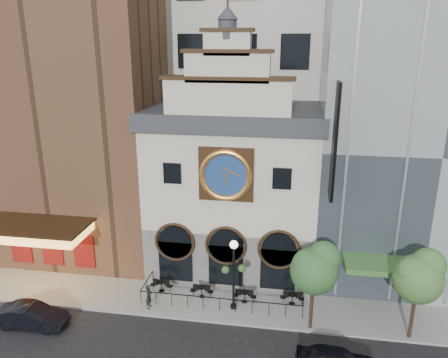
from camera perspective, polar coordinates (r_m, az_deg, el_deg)
ground at (r=28.64m, az=-1.04°, el=-18.38°), size 120.00×120.00×0.00m
sidewalk at (r=30.62m, az=-0.18°, el=-15.54°), size 44.00×5.00×0.15m
clock_building at (r=32.48m, az=1.34°, el=-0.52°), size 12.60×8.78×18.65m
theater_building at (r=37.17m, az=-18.71°, el=10.26°), size 14.00×15.60×25.00m
retail_building at (r=34.55m, az=23.87°, el=5.00°), size 14.00×14.40×20.00m
office_tower at (r=43.03m, az=3.88°, el=21.92°), size 20.00×16.00×40.00m
cafe_railing at (r=30.34m, az=-0.18°, el=-14.71°), size 10.60×2.60×0.90m
bistro_0 at (r=31.47m, az=-8.18°, el=-13.57°), size 1.58×0.68×0.90m
bistro_1 at (r=30.61m, az=-2.93°, el=-14.38°), size 1.58×0.68×0.90m
bistro_2 at (r=30.10m, az=2.68°, el=-14.98°), size 1.58×0.68×0.90m
bistro_3 at (r=30.21m, az=8.90°, el=-15.08°), size 1.58×0.68×0.90m
car_left at (r=30.43m, az=-23.86°, el=-16.04°), size 4.42×1.63×1.44m
pedestrian at (r=29.73m, az=-9.79°, el=-14.89°), size 0.41×0.61×1.65m
lamppost at (r=28.16m, az=1.27°, el=-11.45°), size 1.49×0.84×4.84m
tree_left at (r=26.45m, az=11.81°, el=-11.20°), size 2.90×2.80×5.59m
tree_right at (r=27.41m, az=24.14°, el=-11.38°), size 2.91×2.80×5.61m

